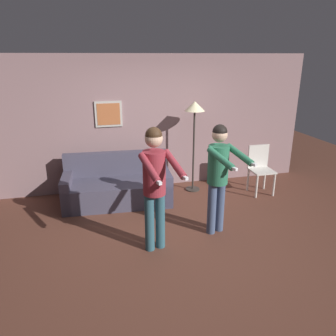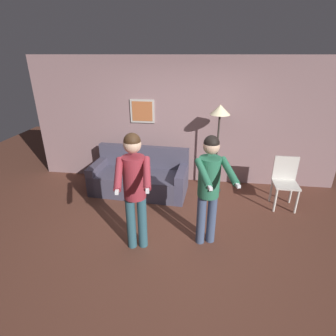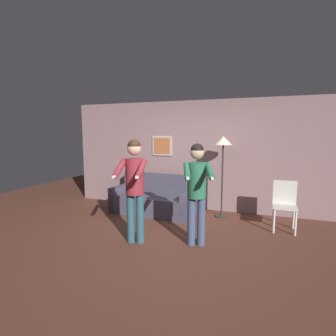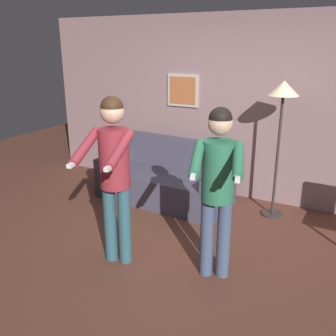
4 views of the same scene
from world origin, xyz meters
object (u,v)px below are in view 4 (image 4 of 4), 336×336
(person_standing_left, at_px, (114,166))
(person_standing_right, at_px, (218,180))
(couch, at_px, (165,181))
(torchiere_lamp, at_px, (283,102))

(person_standing_left, relative_size, person_standing_right, 1.04)
(person_standing_right, bearing_deg, couch, 132.49)
(torchiere_lamp, distance_m, person_standing_left, 2.28)
(couch, distance_m, torchiere_lamp, 1.97)
(torchiere_lamp, bearing_deg, person_standing_right, -96.09)
(couch, height_order, torchiere_lamp, torchiere_lamp)
(couch, relative_size, person_standing_left, 1.13)
(couch, xyz_separation_m, person_standing_left, (0.35, -1.69, 0.77))
(couch, distance_m, person_standing_left, 1.89)
(couch, bearing_deg, person_standing_left, -78.22)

